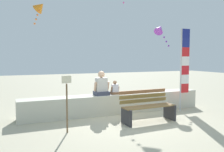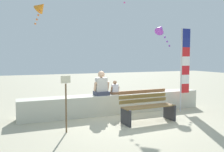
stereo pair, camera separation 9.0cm
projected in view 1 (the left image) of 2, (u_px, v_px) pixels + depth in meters
The scene contains 9 objects.
ground_plane at pixel (129, 120), 7.08m from camera, with size 40.00×40.00×0.00m, color #ADA68B.
seawall_ledge at pixel (116, 103), 7.95m from camera, with size 6.16×0.61×0.62m, color beige.
park_bench at pixel (147, 107), 6.86m from camera, with size 1.60×0.67×0.88m.
person_adult at pixel (101, 86), 7.67m from camera, with size 0.51×0.37×0.78m.
person_child at pixel (115, 89), 7.87m from camera, with size 0.30×0.22×0.45m.
flag_banner at pixel (184, 65), 8.15m from camera, with size 0.37×0.05×2.79m.
kite_purple at pixel (160, 29), 10.10m from camera, with size 0.67×0.68×1.03m.
kite_orange at pixel (40, 7), 9.60m from camera, with size 0.70×0.69×1.04m.
sign_post at pixel (67, 99), 5.79m from camera, with size 0.24×0.06×1.39m.
Camera 1 is at (-3.21, -6.20, 1.83)m, focal length 38.56 mm.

